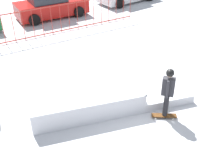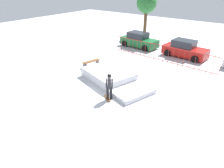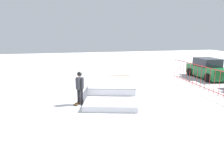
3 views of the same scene
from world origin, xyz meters
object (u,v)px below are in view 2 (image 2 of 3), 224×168
(skater, at_px, (109,85))
(parked_car_green, at_px, (139,40))
(skate_ramp, at_px, (112,78))
(park_bench, at_px, (91,62))
(parked_car_red, at_px, (185,49))
(skateboard, at_px, (107,98))
(distant_tree, at_px, (147,4))

(skater, bearing_deg, parked_car_green, -16.42)
(skate_ramp, height_order, park_bench, skate_ramp)
(skate_ramp, xyz_separation_m, parked_car_red, (2.12, 8.61, 0.41))
(skateboard, height_order, park_bench, park_bench)
(skate_ramp, xyz_separation_m, park_bench, (-3.30, 1.32, 0.04))
(skater, xyz_separation_m, skateboard, (-0.10, -0.07, -0.93))
(skate_ramp, bearing_deg, parked_car_green, 125.53)
(skateboard, relative_size, parked_car_red, 0.18)
(parked_car_red, xyz_separation_m, distant_tree, (-7.04, 4.70, 3.30))
(skateboard, xyz_separation_m, parked_car_red, (0.86, 10.74, 0.65))
(skater, height_order, parked_car_red, skater)
(skate_ramp, height_order, skateboard, skate_ramp)
(parked_car_red, bearing_deg, parked_car_green, -177.76)
(skater, bearing_deg, skate_ramp, -5.13)
(park_bench, distance_m, parked_car_red, 9.09)
(skateboard, height_order, distant_tree, distant_tree)
(skate_ramp, relative_size, skateboard, 7.72)
(skate_ramp, distance_m, parked_car_green, 9.27)
(park_bench, bearing_deg, parked_car_red, 53.38)
(skateboard, distance_m, distant_tree, 17.09)
(park_bench, relative_size, distant_tree, 0.31)
(skateboard, bearing_deg, skater, -109.46)
(skateboard, xyz_separation_m, distant_tree, (-6.18, 15.44, 3.95))
(skateboard, relative_size, park_bench, 0.46)
(skater, relative_size, skateboard, 2.25)
(skate_ramp, xyz_separation_m, distant_tree, (-4.92, 13.31, 3.71))
(park_bench, distance_m, parked_car_green, 7.43)
(skater, bearing_deg, skateboard, 86.03)
(skater, distance_m, parked_car_green, 11.67)
(skater, relative_size, distant_tree, 0.32)
(parked_car_red, bearing_deg, skateboard, -90.91)
(parked_car_green, xyz_separation_m, parked_car_red, (5.17, -0.13, 0.00))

